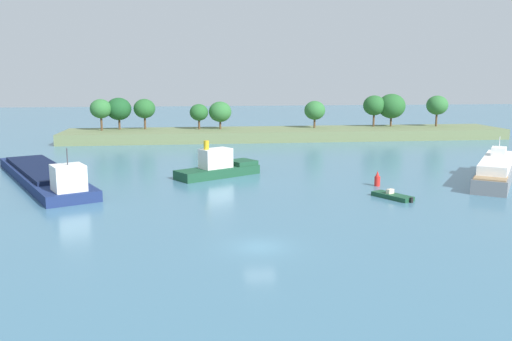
{
  "coord_description": "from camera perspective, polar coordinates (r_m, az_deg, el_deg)",
  "views": [
    {
      "loc": [
        -5.14,
        -40.26,
        13.45
      ],
      "look_at": [
        3.01,
        27.69,
        1.2
      ],
      "focal_mm": 37.25,
      "sensor_mm": 36.0,
      "label": 1
    }
  ],
  "objects": [
    {
      "name": "cargo_barge",
      "position": [
        73.15,
        -21.8,
        -0.43
      ],
      "size": [
        19.13,
        30.67,
        5.81
      ],
      "color": "navy",
      "rests_on": "ground"
    },
    {
      "name": "channel_buoy_red",
      "position": [
        67.21,
        12.9,
        -0.95
      ],
      "size": [
        0.7,
        0.7,
        1.9
      ],
      "color": "red",
      "rests_on": "ground"
    },
    {
      "name": "white_riverboat",
      "position": [
        75.12,
        24.37,
        0.02
      ],
      "size": [
        14.71,
        18.72,
        5.53
      ],
      "color": "slate",
      "rests_on": "ground"
    },
    {
      "name": "tugboat",
      "position": [
        71.97,
        -4.0,
        0.38
      ],
      "size": [
        11.91,
        9.27,
        5.02
      ],
      "color": "#19472D",
      "rests_on": "ground"
    },
    {
      "name": "ground_plane",
      "position": [
        42.75,
        0.42,
        -8.19
      ],
      "size": [
        400.0,
        400.0,
        0.0
      ],
      "primitive_type": "plane",
      "color": "teal"
    },
    {
      "name": "treeline_island",
      "position": [
        115.11,
        3.09,
        4.65
      ],
      "size": [
        93.8,
        13.82,
        9.46
      ],
      "color": "#66754C",
      "rests_on": "ground"
    },
    {
      "name": "small_motorboat",
      "position": [
        60.95,
        14.45,
        -2.67
      ],
      "size": [
        3.79,
        4.96,
        0.99
      ],
      "color": "#19472D",
      "rests_on": "ground"
    }
  ]
}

